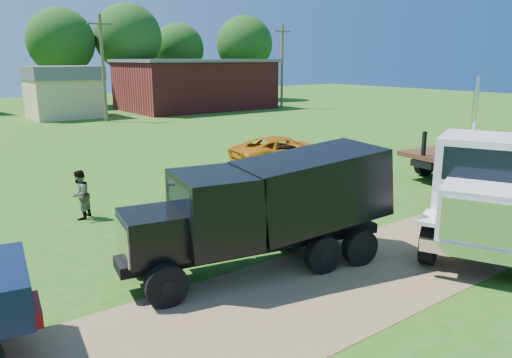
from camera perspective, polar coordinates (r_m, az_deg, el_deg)
ground at (r=13.72m, az=13.59°, el=-9.90°), size 140.00×140.00×0.00m
dirt_track at (r=13.71m, az=13.59°, el=-9.88°), size 120.00×4.20×0.01m
white_semi_tractor at (r=15.60m, az=24.84°, el=-1.44°), size 8.15×5.56×4.89m
black_dump_truck at (r=12.87m, az=1.37°, el=-3.00°), size 7.31×3.44×3.10m
orange_pickup at (r=25.48m, az=3.23°, el=3.16°), size 5.85×3.44×1.53m
flatbed_trailer at (r=26.27m, az=24.91°, el=2.76°), size 9.43×3.71×2.36m
spectator_b at (r=18.07m, az=-19.49°, el=-1.71°), size 1.04×1.04×1.70m
brick_building at (r=55.44m, az=-6.90°, el=10.72°), size 15.40×10.40×5.30m
tan_shed at (r=49.90m, az=-21.10°, el=9.33°), size 6.20×5.40×4.70m
utility_poles at (r=45.69m, az=-17.08°, el=12.20°), size 42.20×0.28×9.00m
tree_row at (r=59.29m, az=-25.42°, el=14.08°), size 59.89×15.76×11.68m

